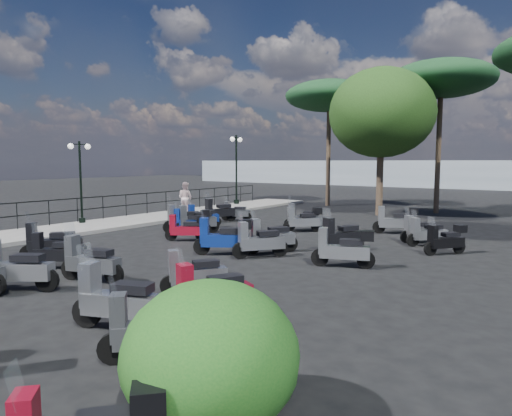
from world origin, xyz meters
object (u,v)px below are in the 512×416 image
Objects in this scene: broadleaf_tree at (382,113)px; scooter_10 at (191,222)px; scooter_27 at (344,249)px; scooter_13 at (16,269)px; scooter_15 at (224,237)px; scooter_25 at (118,301)px; scooter_28 at (446,240)px; scooter_8 at (56,253)px; scooter_30 at (259,242)px; scooter_19 at (153,332)px; pine_0 at (441,80)px; scooter_20 at (195,274)px; lamp_post_2 at (236,165)px; scooter_5 at (219,212)px; scooter_11 at (236,212)px; scooter_23 at (396,221)px; scooter_26 at (211,295)px; scooter_32 at (427,233)px; scooter_3 at (184,220)px; pine_2 at (329,96)px; scooter_2 at (52,244)px; lamp_post_1 at (81,177)px; scooter_29 at (420,230)px; scooter_17 at (303,220)px; scooter_22 at (341,236)px; scooter_4 at (202,217)px; scooter_31 at (196,221)px; scooter_16 at (304,219)px; scooter_14 at (90,262)px; pedestrian_far at (185,198)px; scooter_21 at (270,238)px.

scooter_10 is at bearing -109.74° from broadleaf_tree.
scooter_13 is at bearing 121.26° from scooter_27.
scooter_15 is 6.47m from scooter_25.
scooter_28 is 0.16× the size of broadleaf_tree.
scooter_8 is 5.69m from scooter_30.
pine_0 is (-1.49, 22.33, 6.88)m from scooter_19.
scooter_8 and scooter_20 have the same top height.
lamp_post_2 reaches higher than scooter_5.
scooter_5 is 0.93m from scooter_11.
scooter_23 is at bearing -32.54° from lamp_post_2.
scooter_26 reaches higher than scooter_32.
scooter_3 is 0.20× the size of pine_2.
scooter_23 is (7.16, 4.65, 0.02)m from scooter_3.
scooter_32 reaches higher than scooter_28.
lamp_post_1 is at bearing 0.44° from scooter_2.
scooter_25 reaches higher than scooter_30.
scooter_30 is at bearing 75.81° from scooter_27.
scooter_2 is at bearing 119.94° from scooter_5.
broadleaf_tree is at bearing -16.07° from scooter_29.
scooter_22 reaches higher than scooter_17.
scooter_5 is 0.21× the size of pine_0.
scooter_4 is 0.91× the size of scooter_31.
scooter_32 reaches higher than scooter_11.
scooter_11 is at bearing -43.08° from scooter_31.
pine_2 is at bearing -2.84° from scooter_25.
pine_0 is (-1.05, 20.52, 6.86)m from scooter_26.
scooter_28 is at bearing 170.22° from scooter_29.
scooter_17 is 1.00× the size of scooter_20.
scooter_3 reaches higher than scooter_16.
scooter_15 is 5.83m from scooter_16.
scooter_20 is 0.17× the size of broadleaf_tree.
scooter_31 is at bearing 61.24° from scooter_32.
scooter_3 is 1.11× the size of scooter_30.
scooter_28 is at bearing -126.73° from scooter_11.
scooter_14 is 17.98m from broadleaf_tree.
lamp_post_1 is 15.36m from broadleaf_tree.
scooter_4 is 2.75m from scooter_11.
scooter_28 is 1.02× the size of scooter_32.
pine_0 is at bearing 6.69° from lamp_post_2.
scooter_13 is 0.95× the size of scooter_16.
scooter_32 is at bearing -47.59° from scooter_19.
scooter_32 is at bearing -74.02° from scooter_15.
scooter_14 reaches higher than scooter_19.
scooter_20 is at bearing 102.70° from scooter_28.
lamp_post_1 reaches higher than scooter_8.
pedestrian_far is 1.13× the size of scooter_21.
scooter_15 is (5.11, -5.88, 0.05)m from scooter_5.
pine_0 is at bearing -52.42° from scooter_8.
scooter_4 is at bearing -3.10° from scooter_10.
scooter_25 is at bearing 171.00° from scooter_16.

